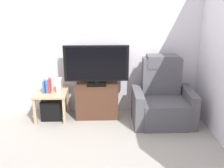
# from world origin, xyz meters

# --- Properties ---
(ground_plane) EXTENTS (6.40, 6.40, 0.00)m
(ground_plane) POSITION_xyz_m (0.00, 0.00, 0.00)
(ground_plane) COLOR #9E998E
(wall_back) EXTENTS (6.40, 0.06, 2.60)m
(wall_back) POSITION_xyz_m (0.00, 1.13, 1.30)
(wall_back) COLOR silver
(wall_back) RESTS_ON ground
(tv_stand) EXTENTS (0.71, 0.43, 0.55)m
(tv_stand) POSITION_xyz_m (0.06, 0.85, 0.28)
(tv_stand) COLOR #4C2D1E
(tv_stand) RESTS_ON ground
(television) EXTENTS (1.08, 0.20, 0.69)m
(television) POSITION_xyz_m (0.06, 0.87, 0.92)
(television) COLOR black
(television) RESTS_ON tv_stand
(recliner_armchair) EXTENTS (0.98, 0.78, 1.08)m
(recliner_armchair) POSITION_xyz_m (1.15, 0.61, 0.37)
(recliner_armchair) COLOR #515156
(recliner_armchair) RESTS_ON ground
(side_table) EXTENTS (0.54, 0.54, 0.47)m
(side_table) POSITION_xyz_m (-0.70, 0.78, 0.40)
(side_table) COLOR tan
(side_table) RESTS_ON ground
(subwoofer_box) EXTENTS (0.34, 0.34, 0.34)m
(subwoofer_box) POSITION_xyz_m (-0.70, 0.78, 0.17)
(subwoofer_box) COLOR black
(subwoofer_box) RESTS_ON ground
(book_leftmost) EXTENTS (0.03, 0.14, 0.20)m
(book_leftmost) POSITION_xyz_m (-0.80, 0.76, 0.58)
(book_leftmost) COLOR #3366B2
(book_leftmost) RESTS_ON side_table
(book_middle) EXTENTS (0.05, 0.12, 0.19)m
(book_middle) POSITION_xyz_m (-0.75, 0.76, 0.57)
(book_middle) COLOR #3366B2
(book_middle) RESTS_ON side_table
(book_rightmost) EXTENTS (0.04, 0.13, 0.23)m
(book_rightmost) POSITION_xyz_m (-0.72, 0.76, 0.59)
(book_rightmost) COLOR red
(book_rightmost) RESTS_ON side_table
(game_console) EXTENTS (0.07, 0.20, 0.22)m
(game_console) POSITION_xyz_m (-0.56, 0.79, 0.59)
(game_console) COLOR white
(game_console) RESTS_ON side_table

